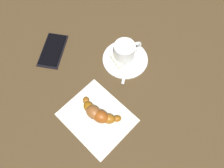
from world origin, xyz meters
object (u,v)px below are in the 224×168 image
(saucer, at_px, (125,59))
(espresso_cup, at_px, (125,51))
(croissant, at_px, (98,114))
(cell_phone, at_px, (53,50))
(teaspoon, at_px, (127,61))
(napkin, at_px, (97,117))
(sugar_packet, at_px, (116,61))

(saucer, bearing_deg, espresso_cup, -125.24)
(croissant, bearing_deg, cell_phone, -109.04)
(saucer, xyz_separation_m, cell_phone, (0.11, -0.22, 0.00))
(teaspoon, relative_size, napkin, 0.62)
(cell_phone, bearing_deg, espresso_cup, 119.79)
(saucer, height_order, cell_phone, same)
(napkin, bearing_deg, espresso_cup, -166.09)
(napkin, bearing_deg, saucer, -167.50)
(napkin, xyz_separation_m, cell_phone, (-0.10, -0.26, 0.00))
(sugar_packet, relative_size, napkin, 0.29)
(teaspoon, xyz_separation_m, sugar_packet, (0.02, -0.03, 0.00))
(espresso_cup, height_order, croissant, espresso_cup)
(saucer, relative_size, espresso_cup, 1.66)
(teaspoon, distance_m, sugar_packet, 0.04)
(cell_phone, bearing_deg, sugar_packet, 113.88)
(sugar_packet, xyz_separation_m, croissant, (0.18, 0.06, 0.01))
(saucer, distance_m, espresso_cup, 0.03)
(napkin, height_order, croissant, croissant)
(espresso_cup, bearing_deg, croissant, 14.26)
(croissant, distance_m, cell_phone, 0.28)
(espresso_cup, distance_m, teaspoon, 0.04)
(napkin, relative_size, croissant, 1.40)
(espresso_cup, distance_m, croissant, 0.22)
(espresso_cup, distance_m, cell_phone, 0.24)
(sugar_packet, xyz_separation_m, cell_phone, (0.09, -0.20, -0.01))
(sugar_packet, distance_m, croissant, 0.19)
(sugar_packet, bearing_deg, teaspoon, 57.39)
(espresso_cup, xyz_separation_m, napkin, (0.22, 0.05, -0.04))
(espresso_cup, xyz_separation_m, cell_phone, (0.12, -0.21, -0.03))
(saucer, xyz_separation_m, sugar_packet, (0.03, -0.02, 0.01))
(teaspoon, relative_size, sugar_packet, 2.13)
(napkin, bearing_deg, cell_phone, -110.19)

